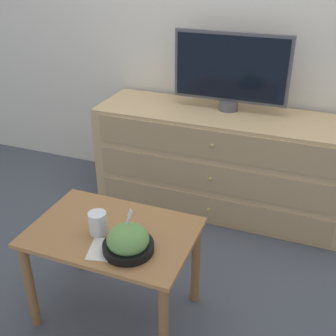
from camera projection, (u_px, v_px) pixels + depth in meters
The scene contains 8 objects.
ground_plane at pixel (218, 185), 3.22m from camera, with size 12.00×12.00×0.00m, color #474C56.
wall_back at pixel (231, 3), 2.64m from camera, with size 12.00×0.05×2.60m.
dresser at pixel (221, 162), 2.81m from camera, with size 1.65×0.51×0.68m.
tv at pixel (231, 70), 2.59m from camera, with size 0.73×0.12×0.49m.
coffee_table at pixel (114, 247), 1.92m from camera, with size 0.73×0.50×0.49m.
takeout_bowl at pixel (128, 242), 1.73m from camera, with size 0.21×0.21×0.18m.
drink_cup at pixel (98, 224), 1.84m from camera, with size 0.08×0.08×0.10m.
napkin at pixel (107, 250), 1.75m from camera, with size 0.18×0.18×0.00m.
Camera 1 is at (0.65, -2.74, 1.61)m, focal length 45.00 mm.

